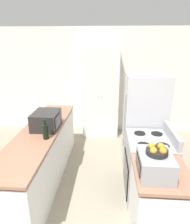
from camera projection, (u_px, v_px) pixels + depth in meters
wall_back at (100, 82)px, 5.05m from camera, size 7.00×0.06×2.60m
counter_left at (43, 156)px, 3.33m from camera, size 0.60×2.66×0.92m
counter_right at (158, 206)px, 2.30m from camera, size 0.60×0.71×0.92m
pantry_cabinet at (101, 94)px, 4.85m from camera, size 0.86×0.51×2.11m
stove at (148, 166)px, 3.01m from camera, size 0.66×0.77×1.08m
refrigerator at (144, 122)px, 3.60m from camera, size 0.72×0.69×1.73m
microwave at (46, 120)px, 3.21m from camera, size 0.40×0.50×0.27m
wine_bottle at (46, 131)px, 2.84m from camera, size 0.08×0.08×0.30m
toaster_oven at (155, 165)px, 2.06m from camera, size 0.35×0.43×0.23m
fruit_bowl at (157, 151)px, 2.02m from camera, size 0.22×0.22×0.10m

